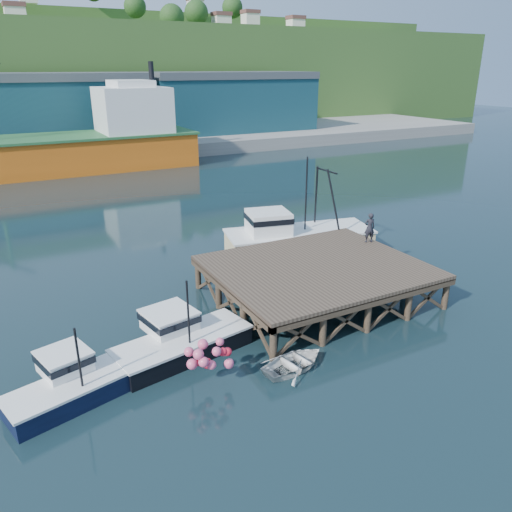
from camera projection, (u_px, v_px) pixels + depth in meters
ground at (234, 318)px, 27.75m from camera, size 300.00×300.00×0.00m
wharf at (319, 269)px, 29.33m from camera, size 12.00×10.00×2.62m
far_quay at (55, 142)px, 85.02m from camera, size 160.00×40.00×2.00m
warehouse_mid at (54, 111)px, 78.94m from camera, size 28.00×16.00×9.00m
warehouse_right at (226, 104)px, 92.20m from camera, size 30.00×16.00×9.00m
cargo_ship at (5, 150)px, 62.34m from camera, size 55.50×10.00×13.75m
hillside at (28, 77)px, 106.15m from camera, size 220.00×50.00×22.00m
boat_navy at (74, 382)px, 20.91m from camera, size 6.12×3.96×3.61m
boat_black at (180, 339)px, 24.12m from camera, size 7.08×5.87×4.16m
trawler at (296, 235)px, 36.66m from camera, size 11.31×6.09×7.19m
dinghy at (294, 362)px, 22.98m from camera, size 3.62×2.86×0.68m
dockworker at (370, 228)px, 32.94m from camera, size 0.84×0.67×2.01m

